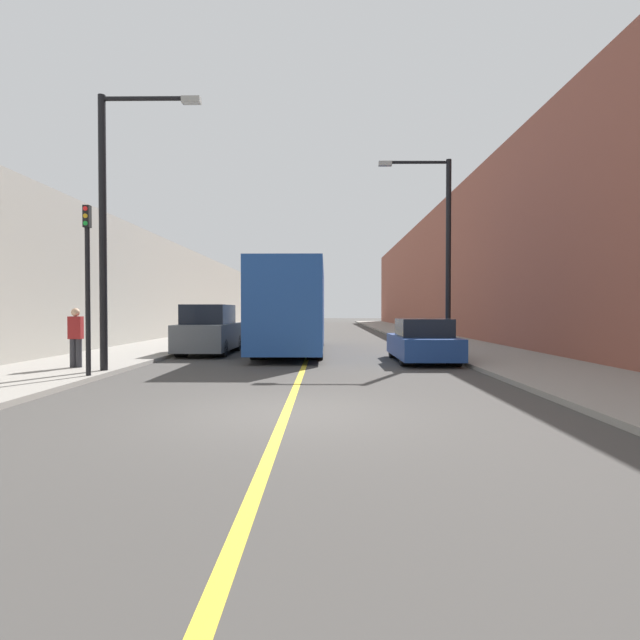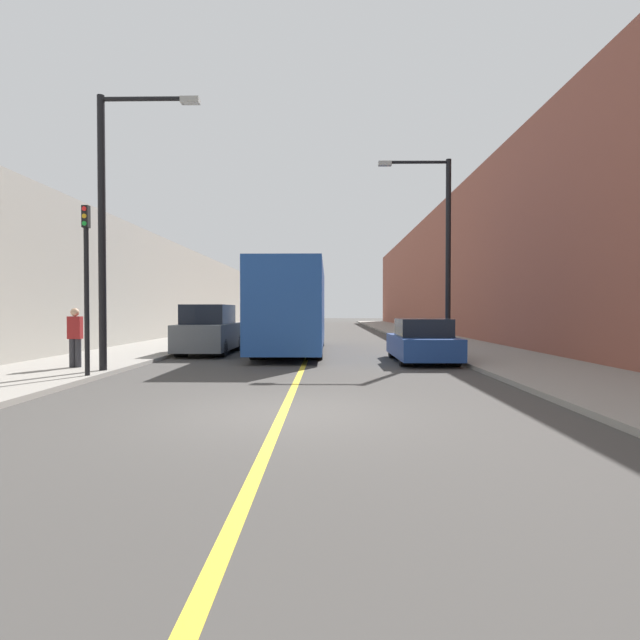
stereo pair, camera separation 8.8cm
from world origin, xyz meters
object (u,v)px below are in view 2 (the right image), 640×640
Objects in this scene: car_right_near at (422,342)px; street_lamp_right at (442,242)px; bus at (293,307)px; pedestrian at (75,337)px; street_lamp_left at (111,213)px; parked_suv_left at (210,331)px; traffic_light at (87,283)px.

street_lamp_right is (1.14, 2.20, 3.69)m from car_right_near.
pedestrian is (-5.76, -6.76, -0.87)m from bus.
parked_suv_left is at bearing 80.20° from street_lamp_left.
bus is 9.69m from traffic_light.
traffic_light reaches higher than bus.
traffic_light is 2.50× the size of pedestrian.
street_lamp_right is at bearing 62.68° from car_right_near.
parked_suv_left is at bearing -163.30° from bus.
pedestrian is (-11.55, -4.96, -3.35)m from street_lamp_right.
street_lamp_right reaches higher than traffic_light.
pedestrian is at bearing -130.42° from bus.
parked_suv_left is (-3.28, -0.98, -0.96)m from bus.
bus is at bearing 162.77° from street_lamp_right.
street_lamp_left is (-4.39, -7.45, 2.51)m from bus.
pedestrian is (-1.37, 0.69, -3.38)m from street_lamp_left.
parked_suv_left is 1.12× the size of traffic_light.
street_lamp_right is (9.07, -0.81, 3.44)m from parked_suv_left.
street_lamp_right is at bearing -17.23° from bus.
street_lamp_left is 11.65m from street_lamp_right.
car_right_near is at bearing 26.30° from traffic_light.
traffic_light is 2.59m from pedestrian.
street_lamp_left reaches higher than street_lamp_right.
parked_suv_left is at bearing 66.74° from pedestrian.
street_lamp_left is at bearing -120.52° from bus.
bus reaches higher than pedestrian.
parked_suv_left is 7.43m from street_lamp_left.
parked_suv_left is 9.73m from street_lamp_right.
bus is 1.44× the size of street_lamp_left.
traffic_light reaches higher than pedestrian.
car_right_near is 1.02× the size of traffic_light.
parked_suv_left reaches higher than pedestrian.
bus is 2.25× the size of parked_suv_left.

